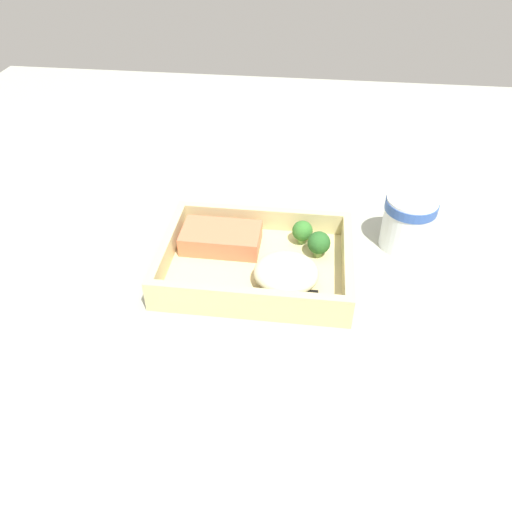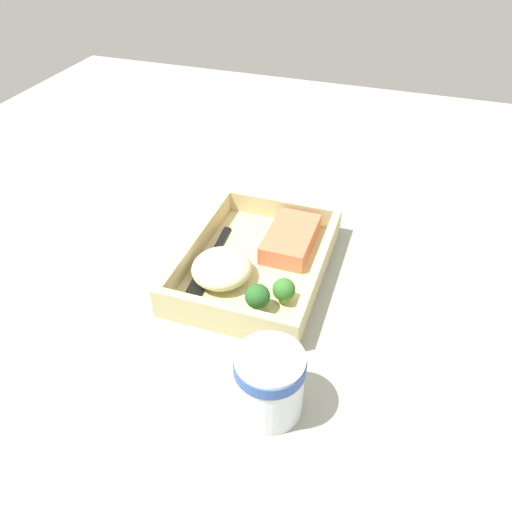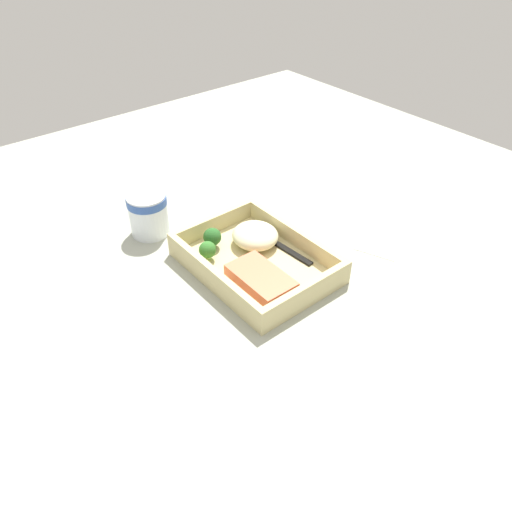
% 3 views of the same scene
% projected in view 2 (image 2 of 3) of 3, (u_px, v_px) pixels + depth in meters
% --- Properties ---
extents(ground_plane, '(1.60, 1.60, 0.02)m').
position_uv_depth(ground_plane, '(256.00, 275.00, 0.74)').
color(ground_plane, '#989B8C').
extents(takeout_tray, '(0.27, 0.20, 0.01)m').
position_uv_depth(takeout_tray, '(256.00, 267.00, 0.73)').
color(takeout_tray, '#C6B982').
rests_on(takeout_tray, ground_plane).
extents(tray_rim, '(0.27, 0.20, 0.03)m').
position_uv_depth(tray_rim, '(256.00, 255.00, 0.72)').
color(tray_rim, '#C6B982').
rests_on(tray_rim, takeout_tray).
extents(salmon_fillet, '(0.12, 0.07, 0.03)m').
position_uv_depth(salmon_fillet, '(290.00, 239.00, 0.75)').
color(salmon_fillet, '#DD6E4A').
rests_on(salmon_fillet, takeout_tray).
extents(mashed_potatoes, '(0.09, 0.08, 0.04)m').
position_uv_depth(mashed_potatoes, '(222.00, 268.00, 0.69)').
color(mashed_potatoes, beige).
rests_on(mashed_potatoes, takeout_tray).
extents(broccoli_floret_1, '(0.03, 0.03, 0.04)m').
position_uv_depth(broccoli_floret_1, '(258.00, 297.00, 0.64)').
color(broccoli_floret_1, '#779A52').
rests_on(broccoli_floret_1, takeout_tray).
extents(broccoli_floret_2, '(0.03, 0.03, 0.04)m').
position_uv_depth(broccoli_floret_2, '(284.00, 290.00, 0.65)').
color(broccoli_floret_2, '#72A44F').
rests_on(broccoli_floret_2, takeout_tray).
extents(fork, '(0.16, 0.03, 0.00)m').
position_uv_depth(fork, '(210.00, 263.00, 0.72)').
color(fork, black).
rests_on(fork, takeout_tray).
extents(paper_cup, '(0.08, 0.08, 0.08)m').
position_uv_depth(paper_cup, '(269.00, 380.00, 0.52)').
color(paper_cup, white).
rests_on(paper_cup, ground_plane).
extents(receipt_slip, '(0.12, 0.14, 0.00)m').
position_uv_depth(receipt_slip, '(135.00, 209.00, 0.86)').
color(receipt_slip, white).
rests_on(receipt_slip, ground_plane).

